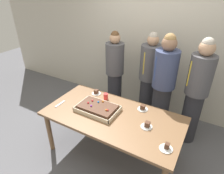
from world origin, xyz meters
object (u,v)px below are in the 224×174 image
Objects in this scene: plated_slice_far_left at (147,125)px; cake_server_utensil at (60,104)px; sheet_cake at (98,108)px; plated_slice_near_left at (143,108)px; person_striped_tie_right at (149,77)px; plated_slice_near_right at (96,93)px; person_serving_front at (163,87)px; plated_slice_far_right at (166,147)px; drink_cup_nearest at (106,96)px; party_table at (113,119)px; person_far_right_suit at (196,92)px; person_green_shirt_behind at (115,73)px.

plated_slice_far_left reaches higher than cake_server_utensil.
sheet_cake reaches higher than plated_slice_near_left.
person_striped_tie_right reaches higher than plated_slice_far_left.
person_striped_tie_right is (0.61, 0.81, 0.09)m from plated_slice_near_right.
plated_slice_near_left is 1.00× the size of plated_slice_near_right.
person_serving_front is at bearing 51.36° from sheet_cake.
plated_slice_far_right reaches higher than plated_slice_far_left.
drink_cup_nearest is 0.96m from person_striped_tie_right.
cake_server_utensil is (-0.53, -0.46, -0.05)m from drink_cup_nearest.
plated_slice_far_left is at bearing 7.06° from cake_server_utensil.
party_table is 12.87× the size of plated_slice_near_right.
person_striped_tie_right is at bearing 117.37° from plated_slice_far_right.
plated_slice_far_left is at bearing 0.52° from party_table.
drink_cup_nearest is at bearing -11.74° from person_far_right_suit.
person_green_shirt_behind is at bearing -61.08° from person_striped_tie_right.
person_far_right_suit reaches higher than sheet_cake.
person_striped_tie_right is (0.39, 0.88, 0.06)m from drink_cup_nearest.
person_far_right_suit is at bearing 88.37° from person_striped_tie_right.
party_table is 1.20m from person_striped_tie_right.
person_green_shirt_behind is 0.94× the size of person_far_right_suit.
cake_server_utensil reaches higher than party_table.
plated_slice_near_left is at bearing 5.25° from person_far_right_suit.
plated_slice_near_left is at bearing 46.90° from party_table.
person_serving_front is at bearing 63.20° from person_green_shirt_behind.
cake_server_utensil is 0.11× the size of person_serving_front.
plated_slice_far_left reaches higher than party_table.
cake_server_utensil is at bearing -165.53° from sheet_cake.
sheet_cake is 0.47m from plated_slice_near_right.
plated_slice_far_right is at bearing -2.63° from cake_server_utensil.
person_far_right_suit is at bearing 44.82° from party_table.
plated_slice_far_right is at bearing 46.55° from person_far_right_suit.
person_striped_tie_right reaches higher than plated_slice_far_right.
sheet_cake is at bearing -0.00° from person_far_right_suit.
sheet_cake is at bearing -178.93° from plated_slice_far_left.
person_green_shirt_behind is at bearing 106.09° from sheet_cake.
plated_slice_far_right reaches higher than party_table.
sheet_cake is at bearing -148.38° from plated_slice_near_left.
sheet_cake is 0.36× the size of person_green_shirt_behind.
plated_slice_near_left is 0.09× the size of person_striped_tie_right.
person_green_shirt_behind reaches higher than plated_slice_near_right.
sheet_cake is at bearing -0.00° from person_serving_front.
person_striped_tie_right is (-0.22, 0.85, 0.09)m from plated_slice_near_left.
plated_slice_far_right is at bearing -36.94° from plated_slice_far_left.
drink_cup_nearest is at bearing 134.58° from party_table.
party_table is 0.86m from plated_slice_far_right.
person_far_right_suit is at bearing 20.91° from plated_slice_near_right.
plated_slice_near_left is 0.55m from person_serving_front.
person_serving_front is 1.06× the size of person_striped_tie_right.
cake_server_utensil is (-1.65, 0.08, -0.02)m from plated_slice_far_right.
plated_slice_far_right is at bearing -24.09° from plated_slice_near_right.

